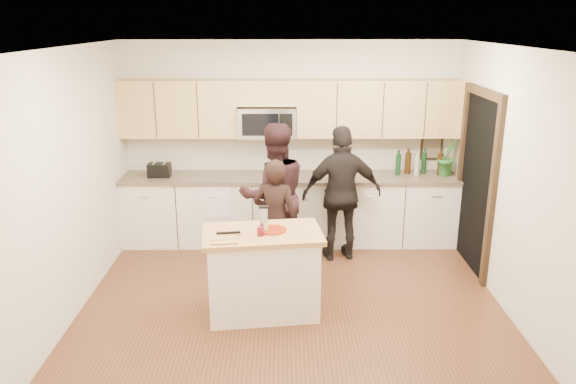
{
  "coord_description": "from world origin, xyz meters",
  "views": [
    {
      "loc": [
        -0.08,
        -5.57,
        2.95
      ],
      "look_at": [
        -0.04,
        0.35,
        1.13
      ],
      "focal_mm": 35.0,
      "sensor_mm": 36.0,
      "label": 1
    }
  ],
  "objects_px": {
    "island": "(263,272)",
    "woman_center": "(274,196)",
    "toaster": "(159,170)",
    "woman_right": "(342,194)",
    "woman_left": "(275,220)"
  },
  "relations": [
    {
      "from": "island",
      "to": "woman_right",
      "type": "bearing_deg",
      "value": 49.01
    },
    {
      "from": "toaster",
      "to": "woman_center",
      "type": "xyz_separation_m",
      "value": [
        1.54,
        -0.72,
        -0.13
      ]
    },
    {
      "from": "island",
      "to": "woman_right",
      "type": "height_order",
      "value": "woman_right"
    },
    {
      "from": "toaster",
      "to": "woman_right",
      "type": "bearing_deg",
      "value": -12.74
    },
    {
      "from": "toaster",
      "to": "woman_right",
      "type": "distance_m",
      "value": 2.46
    },
    {
      "from": "woman_left",
      "to": "woman_center",
      "type": "bearing_deg",
      "value": -73.78
    },
    {
      "from": "woman_center",
      "to": "woman_right",
      "type": "xyz_separation_m",
      "value": [
        0.85,
        0.18,
        -0.04
      ]
    },
    {
      "from": "woman_right",
      "to": "island",
      "type": "bearing_deg",
      "value": 48.61
    },
    {
      "from": "island",
      "to": "woman_center",
      "type": "height_order",
      "value": "woman_center"
    },
    {
      "from": "woman_left",
      "to": "woman_center",
      "type": "xyz_separation_m",
      "value": [
        -0.02,
        0.42,
        0.17
      ]
    },
    {
      "from": "woman_center",
      "to": "woman_right",
      "type": "relative_size",
      "value": 1.04
    },
    {
      "from": "island",
      "to": "woman_right",
      "type": "xyz_separation_m",
      "value": [
        0.95,
        1.41,
        0.41
      ]
    },
    {
      "from": "toaster",
      "to": "woman_center",
      "type": "height_order",
      "value": "woman_center"
    },
    {
      "from": "woman_right",
      "to": "toaster",
      "type": "bearing_deg",
      "value": -20.23
    },
    {
      "from": "island",
      "to": "woman_center",
      "type": "xyz_separation_m",
      "value": [
        0.1,
        1.24,
        0.44
      ]
    }
  ]
}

